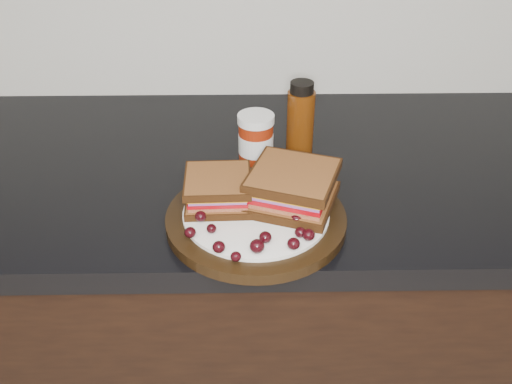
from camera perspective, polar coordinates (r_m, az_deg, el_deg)
The scene contains 27 objects.
base_cabinets at distance 1.37m, azimuth -10.18°, elevation -14.25°, with size 3.96×0.58×0.86m, color black.
countertop at distance 1.08m, azimuth -12.53°, elevation 1.93°, with size 3.98×0.60×0.04m, color black.
plate at distance 0.89m, azimuth 0.00°, elevation -2.74°, with size 0.28×0.28×0.02m, color black.
sandwich_left at distance 0.89m, azimuth -3.82°, elevation 0.22°, with size 0.10×0.10×0.05m, color brown, non-canonical shape.
sandwich_right at distance 0.88m, azimuth 3.68°, elevation 0.45°, with size 0.13×0.13×0.06m, color brown, non-canonical shape.
grape_0 at distance 0.83m, azimuth -6.60°, elevation -4.04°, with size 0.02×0.02×0.02m, color black.
grape_1 at distance 0.83m, azimuth -4.47°, elevation -3.67°, with size 0.01×0.01×0.01m, color black.
grape_2 at distance 0.80m, azimuth -3.74°, elevation -5.51°, with size 0.02×0.02×0.02m, color black.
grape_3 at distance 0.78m, azimuth -2.03°, elevation -6.47°, with size 0.02×0.02×0.01m, color black.
grape_4 at distance 0.80m, azimuth 0.11°, elevation -5.44°, with size 0.02×0.02×0.02m, color black.
grape_5 at distance 0.81m, azimuth 0.94°, elevation -4.55°, with size 0.02×0.02×0.02m, color black.
grape_6 at distance 0.80m, azimuth 3.78°, elevation -5.18°, with size 0.02×0.02×0.02m, color black.
grape_7 at distance 0.82m, azimuth 5.28°, elevation -4.29°, with size 0.02×0.02×0.02m, color black.
grape_8 at distance 0.83m, azimuth 4.45°, elevation -4.05°, with size 0.02×0.02×0.02m, color black.
grape_9 at distance 0.85m, azimuth 4.09°, elevation -2.74°, with size 0.02×0.02×0.02m, color black.
grape_10 at distance 0.88m, azimuth 6.09°, elevation -1.56°, with size 0.02×0.02×0.02m, color black.
grape_11 at distance 0.90m, azimuth 3.55°, elevation -0.57°, with size 0.02×0.02×0.02m, color black.
grape_12 at distance 0.91m, azimuth 4.45°, elevation 0.19°, with size 0.02×0.02×0.02m, color black.
grape_13 at distance 0.93m, azimuth -3.40°, elevation 0.94°, with size 0.02×0.02×0.02m, color black.
grape_14 at distance 0.91m, azimuth -3.94°, elevation -0.17°, with size 0.02×0.02×0.02m, color black.
grape_15 at distance 0.89m, azimuth -3.28°, elevation -0.87°, with size 0.02×0.02×0.02m, color black.
grape_16 at distance 0.86m, azimuth -5.56°, elevation -2.43°, with size 0.02×0.02×0.02m, color black.
grape_17 at distance 0.91m, azimuth -3.14°, elevation 0.10°, with size 0.02×0.02×0.02m, color black.
grape_18 at distance 0.90m, azimuth -5.11°, elevation -0.49°, with size 0.02×0.02×0.02m, color black.
grape_19 at distance 0.89m, azimuth -5.79°, elevation -0.80°, with size 0.02×0.02×0.02m, color black.
condiment_jar at distance 1.02m, azimuth -0.02°, elevation 5.28°, with size 0.07×0.07×0.10m, color maroon.
oil_bottle at distance 1.05m, azimuth 4.47°, elevation 7.34°, with size 0.05×0.05×0.14m, color #492107.
Camera 1 is at (0.22, 0.80, 1.44)m, focal length 40.00 mm.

